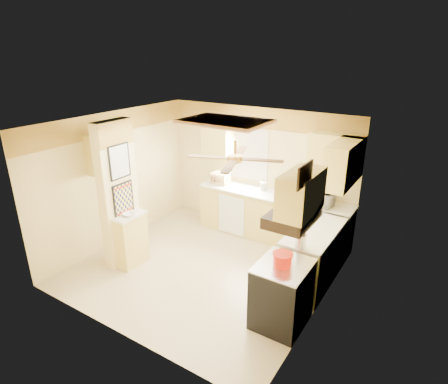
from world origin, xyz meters
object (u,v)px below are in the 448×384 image
Objects in this scene: stove at (282,294)px; kettle at (301,241)px; microwave at (319,197)px; dutch_oven at (283,259)px; bowl at (129,214)px.

stove is 3.81× the size of kettle.
dutch_oven is (0.26, -2.14, -0.07)m from microwave.
bowl is 2.76m from dutch_oven.
dutch_oven is at bearing -118.58° from stove.
stove is 2.82m from bowl.
dutch_oven is 1.09× the size of kettle.
microwave is at bearing 40.72° from bowl.
bowl is (-2.50, -2.15, -0.11)m from microwave.
kettle is (2.80, 0.53, 0.09)m from bowl.
stove is 3.49× the size of dutch_oven.
stove is at bearing 0.75° from bowl.
stove is 0.77m from kettle.
kettle reaches higher than dutch_oven.
dutch_oven reaches higher than bowl.
microwave is 2.16m from dutch_oven.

